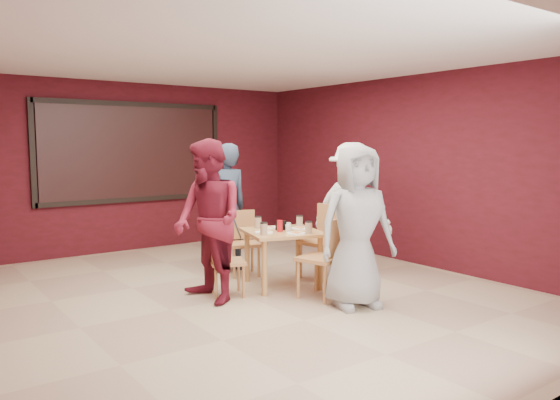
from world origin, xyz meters
TOP-DOWN VIEW (x-y plane):
  - floor at (0.00, 0.00)m, footprint 7.00×7.00m
  - window_blinds at (0.00, 3.45)m, footprint 3.00×0.02m
  - dining_table at (0.63, 0.11)m, footprint 1.11×1.11m
  - chair_front at (0.69, -0.67)m, footprint 0.57×0.57m
  - chair_back at (0.55, 0.95)m, footprint 0.53×0.53m
  - chair_left at (-0.22, 0.16)m, footprint 0.51×0.51m
  - chair_right at (1.38, 0.16)m, footprint 0.54×0.54m
  - diner_front at (0.77, -1.07)m, footprint 1.01×0.80m
  - diner_back at (0.48, 1.24)m, footprint 0.66×0.44m
  - diner_left at (-0.45, 0.05)m, footprint 0.73×0.92m
  - diner_right at (1.90, 0.20)m, footprint 1.05×1.33m

SIDE VIEW (x-z plane):
  - floor at x=0.00m, z-range 0.00..0.00m
  - chair_left at x=-0.22m, z-range 0.05..0.87m
  - chair_back at x=0.55m, z-range 0.06..0.93m
  - chair_front at x=0.69m, z-range 0.06..1.01m
  - chair_right at x=1.38m, z-range 0.06..1.04m
  - dining_table at x=0.63m, z-range 0.20..1.06m
  - diner_front at x=0.77m, z-range 0.00..1.80m
  - diner_back at x=0.48m, z-range 0.00..1.80m
  - diner_right at x=1.90m, z-range 0.00..1.81m
  - diner_left at x=-0.45m, z-range 0.00..1.85m
  - window_blinds at x=0.00m, z-range 0.90..2.40m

